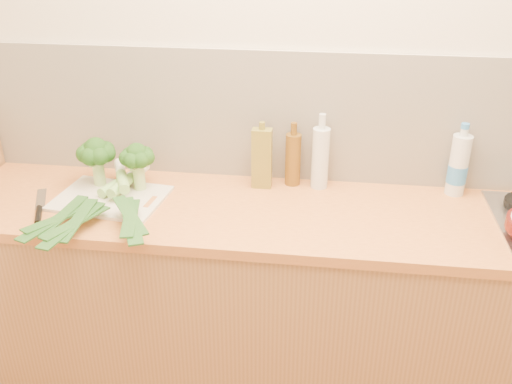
% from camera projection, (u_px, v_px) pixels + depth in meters
% --- Properties ---
extents(room_shell, '(3.50, 3.50, 3.50)m').
position_uv_depth(room_shell, '(304.00, 118.00, 2.31)').
color(room_shell, beige).
rests_on(room_shell, ground).
extents(counter, '(3.20, 0.62, 0.90)m').
position_uv_depth(counter, '(293.00, 305.00, 2.37)').
color(counter, '#A37143').
rests_on(counter, ground).
extents(chopping_board, '(0.45, 0.35, 0.01)m').
position_uv_depth(chopping_board, '(111.00, 198.00, 2.25)').
color(chopping_board, beige).
rests_on(chopping_board, counter).
extents(broccoli_left, '(0.16, 0.16, 0.20)m').
position_uv_depth(broccoli_left, '(96.00, 153.00, 2.28)').
color(broccoli_left, '#A1C874').
rests_on(broccoli_left, chopping_board).
extents(broccoli_right, '(0.14, 0.14, 0.20)m').
position_uv_depth(broccoli_right, '(137.00, 158.00, 2.25)').
color(broccoli_right, '#A1C874').
rests_on(broccoli_right, chopping_board).
extents(leek_front, '(0.27, 0.61, 0.04)m').
position_uv_depth(leek_front, '(98.00, 196.00, 2.20)').
color(leek_front, white).
rests_on(leek_front, chopping_board).
extents(leek_mid, '(0.19, 0.69, 0.04)m').
position_uv_depth(leek_mid, '(112.00, 193.00, 2.18)').
color(leek_mid, white).
rests_on(leek_mid, chopping_board).
extents(leek_back, '(0.32, 0.64, 0.04)m').
position_uv_depth(leek_back, '(124.00, 189.00, 2.17)').
color(leek_back, white).
rests_on(leek_back, chopping_board).
extents(chefs_knife, '(0.15, 0.29, 0.02)m').
position_uv_depth(chefs_knife, '(39.00, 211.00, 2.15)').
color(chefs_knife, silver).
rests_on(chefs_knife, counter).
extents(oil_tin, '(0.08, 0.05, 0.28)m').
position_uv_depth(oil_tin, '(262.00, 158.00, 2.30)').
color(oil_tin, olive).
rests_on(oil_tin, counter).
extents(glass_bottle, '(0.07, 0.07, 0.31)m').
position_uv_depth(glass_bottle, '(320.00, 157.00, 2.30)').
color(glass_bottle, silver).
rests_on(glass_bottle, counter).
extents(amber_bottle, '(0.06, 0.06, 0.27)m').
position_uv_depth(amber_bottle, '(293.00, 158.00, 2.33)').
color(amber_bottle, brown).
rests_on(amber_bottle, counter).
extents(water_bottle, '(0.08, 0.08, 0.28)m').
position_uv_depth(water_bottle, '(458.00, 167.00, 2.25)').
color(water_bottle, silver).
rests_on(water_bottle, counter).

